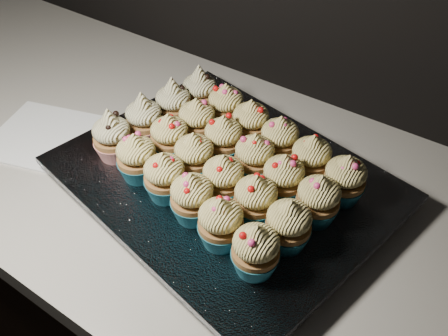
% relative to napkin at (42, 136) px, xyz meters
% --- Properties ---
extents(cabinet, '(2.40, 0.60, 0.86)m').
position_rel_napkin_xyz_m(cabinet, '(0.15, 0.09, -0.47)').
color(cabinet, black).
rests_on(cabinet, ground).
extents(worktop, '(2.44, 0.64, 0.04)m').
position_rel_napkin_xyz_m(worktop, '(0.15, 0.09, -0.02)').
color(worktop, beige).
rests_on(worktop, cabinet).
extents(napkin, '(0.22, 0.22, 0.00)m').
position_rel_napkin_xyz_m(napkin, '(0.00, 0.00, 0.00)').
color(napkin, white).
rests_on(napkin, worktop).
extents(baking_tray, '(0.51, 0.43, 0.02)m').
position_rel_napkin_xyz_m(baking_tray, '(0.35, 0.07, 0.01)').
color(baking_tray, black).
rests_on(baking_tray, worktop).
extents(foil_lining, '(0.56, 0.47, 0.01)m').
position_rel_napkin_xyz_m(foil_lining, '(0.35, 0.07, 0.03)').
color(foil_lining, silver).
rests_on(foil_lining, baking_tray).
extents(cupcake_0, '(0.06, 0.06, 0.10)m').
position_rel_napkin_xyz_m(cupcake_0, '(0.18, 0.01, 0.07)').
color(cupcake_0, red).
rests_on(cupcake_0, foil_lining).
extents(cupcake_1, '(0.06, 0.06, 0.08)m').
position_rel_napkin_xyz_m(cupcake_1, '(0.24, -0.00, 0.07)').
color(cupcake_1, '#1C6F84').
rests_on(cupcake_1, foil_lining).
extents(cupcake_2, '(0.06, 0.06, 0.08)m').
position_rel_napkin_xyz_m(cupcake_2, '(0.31, -0.01, 0.07)').
color(cupcake_2, '#1C6F84').
rests_on(cupcake_2, foil_lining).
extents(cupcake_3, '(0.06, 0.06, 0.08)m').
position_rel_napkin_xyz_m(cupcake_3, '(0.37, -0.02, 0.07)').
color(cupcake_3, '#1C6F84').
rests_on(cupcake_3, foil_lining).
extents(cupcake_4, '(0.06, 0.06, 0.08)m').
position_rel_napkin_xyz_m(cupcake_4, '(0.42, -0.04, 0.07)').
color(cupcake_4, '#1C6F84').
rests_on(cupcake_4, foil_lining).
extents(cupcake_5, '(0.06, 0.06, 0.08)m').
position_rel_napkin_xyz_m(cupcake_5, '(0.49, -0.05, 0.07)').
color(cupcake_5, '#1C6F84').
rests_on(cupcake_5, foil_lining).
extents(cupcake_6, '(0.06, 0.06, 0.10)m').
position_rel_napkin_xyz_m(cupcake_6, '(0.19, 0.08, 0.07)').
color(cupcake_6, red).
rests_on(cupcake_6, foil_lining).
extents(cupcake_7, '(0.06, 0.06, 0.08)m').
position_rel_napkin_xyz_m(cupcake_7, '(0.25, 0.06, 0.07)').
color(cupcake_7, '#1C6F84').
rests_on(cupcake_7, foil_lining).
extents(cupcake_8, '(0.06, 0.06, 0.08)m').
position_rel_napkin_xyz_m(cupcake_8, '(0.31, 0.05, 0.07)').
color(cupcake_8, '#1C6F84').
rests_on(cupcake_8, foil_lining).
extents(cupcake_9, '(0.06, 0.06, 0.08)m').
position_rel_napkin_xyz_m(cupcake_9, '(0.38, 0.03, 0.07)').
color(cupcake_9, '#1C6F84').
rests_on(cupcake_9, foil_lining).
extents(cupcake_10, '(0.06, 0.06, 0.08)m').
position_rel_napkin_xyz_m(cupcake_10, '(0.44, 0.03, 0.07)').
color(cupcake_10, '#1C6F84').
rests_on(cupcake_10, foil_lining).
extents(cupcake_11, '(0.06, 0.06, 0.08)m').
position_rel_napkin_xyz_m(cupcake_11, '(0.50, 0.01, 0.07)').
color(cupcake_11, '#1C6F84').
rests_on(cupcake_11, foil_lining).
extents(cupcake_12, '(0.06, 0.06, 0.10)m').
position_rel_napkin_xyz_m(cupcake_12, '(0.20, 0.14, 0.07)').
color(cupcake_12, red).
rests_on(cupcake_12, foil_lining).
extents(cupcake_13, '(0.06, 0.06, 0.08)m').
position_rel_napkin_xyz_m(cupcake_13, '(0.26, 0.12, 0.07)').
color(cupcake_13, '#1C6F84').
rests_on(cupcake_13, foil_lining).
extents(cupcake_14, '(0.06, 0.06, 0.08)m').
position_rel_napkin_xyz_m(cupcake_14, '(0.33, 0.11, 0.07)').
color(cupcake_14, '#1C6F84').
rests_on(cupcake_14, foil_lining).
extents(cupcake_15, '(0.06, 0.06, 0.08)m').
position_rel_napkin_xyz_m(cupcake_15, '(0.39, 0.10, 0.07)').
color(cupcake_15, '#1C6F84').
rests_on(cupcake_15, foil_lining).
extents(cupcake_16, '(0.06, 0.06, 0.08)m').
position_rel_napkin_xyz_m(cupcake_16, '(0.45, 0.08, 0.07)').
color(cupcake_16, '#1C6F84').
rests_on(cupcake_16, foil_lining).
extents(cupcake_17, '(0.06, 0.06, 0.08)m').
position_rel_napkin_xyz_m(cupcake_17, '(0.51, 0.07, 0.07)').
color(cupcake_17, '#1C6F84').
rests_on(cupcake_17, foil_lining).
extents(cupcake_18, '(0.06, 0.06, 0.10)m').
position_rel_napkin_xyz_m(cupcake_18, '(0.22, 0.19, 0.07)').
color(cupcake_18, red).
rests_on(cupcake_18, foil_lining).
extents(cupcake_19, '(0.06, 0.06, 0.08)m').
position_rel_napkin_xyz_m(cupcake_19, '(0.28, 0.19, 0.07)').
color(cupcake_19, '#1C6F84').
rests_on(cupcake_19, foil_lining).
extents(cupcake_20, '(0.06, 0.06, 0.08)m').
position_rel_napkin_xyz_m(cupcake_20, '(0.34, 0.17, 0.07)').
color(cupcake_20, '#1C6F84').
rests_on(cupcake_20, foil_lining).
extents(cupcake_21, '(0.06, 0.06, 0.08)m').
position_rel_napkin_xyz_m(cupcake_21, '(0.40, 0.16, 0.07)').
color(cupcake_21, '#1C6F84').
rests_on(cupcake_21, foil_lining).
extents(cupcake_22, '(0.06, 0.06, 0.08)m').
position_rel_napkin_xyz_m(cupcake_22, '(0.46, 0.15, 0.07)').
color(cupcake_22, '#1C6F84').
rests_on(cupcake_22, foil_lining).
extents(cupcake_23, '(0.06, 0.06, 0.08)m').
position_rel_napkin_xyz_m(cupcake_23, '(0.52, 0.13, 0.07)').
color(cupcake_23, '#1C6F84').
rests_on(cupcake_23, foil_lining).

